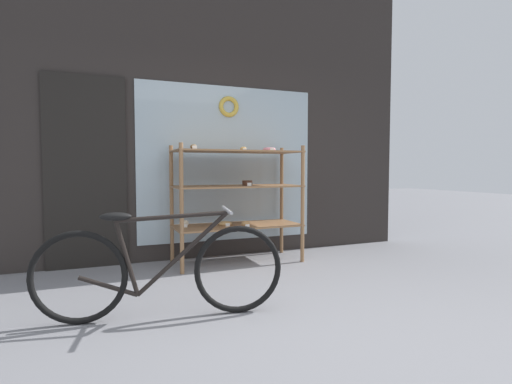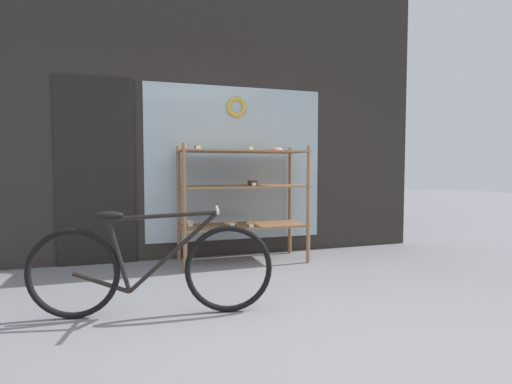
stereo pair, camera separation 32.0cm
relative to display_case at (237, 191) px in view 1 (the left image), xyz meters
The scene contains 4 objects.
ground_plane 2.30m from the display_case, 94.66° to the right, with size 30.00×30.00×0.00m, color gray.
storefront_facade 1.10m from the display_case, 115.74° to the left, with size 5.43×0.13×3.74m.
display_case is the anchor object (origin of this frame).
bicycle 1.88m from the display_case, 127.61° to the right, with size 1.77×0.50×0.79m.
Camera 1 is at (-1.38, -2.20, 1.09)m, focal length 28.00 mm.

